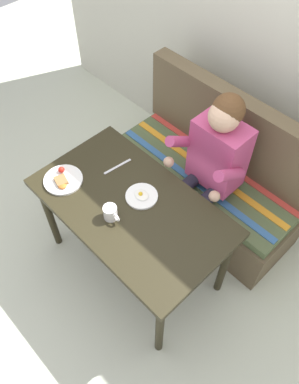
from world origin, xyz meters
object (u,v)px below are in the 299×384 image
Objects in this scene: person at (211,162)px; knife at (118,166)px; table at (132,213)px; plate_eggs at (142,196)px; coffee_mug at (111,213)px; couch at (208,179)px; plate_breakfast at (63,180)px.

person is 0.59m from knife.
table is 0.99× the size of person.
plate_eggs is 0.23m from coffee_mug.
table is 0.19m from coffee_mug.
knife is at bearing 133.54° from coffee_mug.
couch is 1.01m from coffee_mug.
table is at bearing -90.00° from couch.
table is 0.83m from couch.
plate_breakfast reaches higher than table.
couch reaches higher than knife.
person is 6.06× the size of knife.
person is (0.11, 0.59, 0.09)m from table.
plate_breakfast is (-0.42, -0.18, 0.09)m from table.
knife is at bearing -130.62° from person.
plate_eggs is (0.42, 0.26, -0.00)m from plate_breakfast.
couch is at bearing 65.78° from plate_breakfast.
couch is 0.79m from knife.
plate_breakfast is 0.35m from knife.
coffee_mug is (-0.01, -0.22, 0.04)m from plate_eggs.
person is 0.93m from plate_breakfast.
knife is (-0.28, -0.63, 0.40)m from couch.
couch is at bearing 89.98° from plate_eggs.
plate_breakfast is 1.20× the size of knife.
coffee_mug is 0.59× the size of knife.
table is 6.00× the size of knife.
person is at bearing 56.21° from knife.
couch is at bearing 72.72° from knife.
table is 0.83× the size of couch.
table is 0.12m from plate_eggs.
plate_breakfast is at bearing -107.65° from knife.
couch is 7.20× the size of knife.
couch is at bearing 89.04° from coffee_mug.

